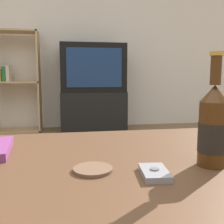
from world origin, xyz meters
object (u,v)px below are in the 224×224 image
television (93,68)px  bookshelf (14,81)px  cell_phone (155,173)px  tv_stand (93,111)px  beer_bottle (213,127)px

television → bookshelf: bookshelf is taller
bookshelf → television: bearing=-4.9°
television → cell_phone: (-0.13, -2.81, -0.31)m
tv_stand → bookshelf: 1.05m
cell_phone → tv_stand: bearing=93.0°
tv_stand → bookshelf: bearing=175.3°
cell_phone → beer_bottle: bearing=19.9°
bookshelf → beer_bottle: 3.02m
television → bookshelf: 0.99m
tv_stand → beer_bottle: bearing=-89.3°
television → beer_bottle: bearing=-89.3°
bookshelf → cell_phone: 3.01m
tv_stand → beer_bottle: (0.03, -2.77, 0.33)m
tv_stand → beer_bottle: size_ratio=2.91×
cell_phone → television: bearing=93.0°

